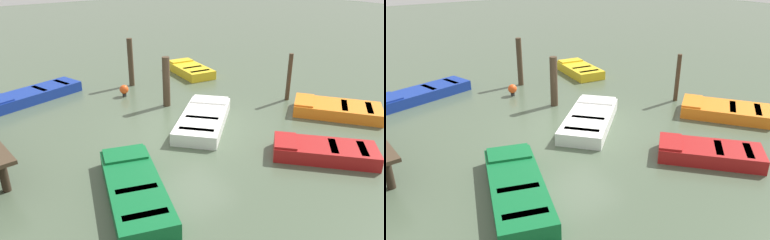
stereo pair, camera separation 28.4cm
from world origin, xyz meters
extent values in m
plane|color=#475642|center=(0.00, 0.00, 0.00)|extent=(80.00, 80.00, 0.00)
cylinder|color=#2E2318|center=(-0.19, 5.67, 0.42)|extent=(0.20, 0.20, 0.85)
cube|color=#0F602D|center=(-2.24, 3.28, 0.20)|extent=(3.76, 2.25, 0.40)
cube|color=orange|center=(-2.24, 3.28, 0.34)|extent=(3.17, 1.83, 0.04)
cube|color=#0F602D|center=(-0.92, 2.86, 0.43)|extent=(1.08, 1.30, 0.06)
cube|color=#B06E1E|center=(-2.49, 3.36, 0.38)|extent=(0.48, 0.98, 0.04)
cube|color=#B06E1E|center=(-3.42, 3.66, 0.38)|extent=(0.48, 0.98, 0.04)
cube|color=silver|center=(0.07, -0.52, 0.20)|extent=(3.33, 3.47, 0.40)
cube|color=#334772|center=(0.07, -0.52, 0.34)|extent=(2.76, 2.88, 0.04)
cube|color=silver|center=(0.96, -1.50, 0.43)|extent=(1.44, 1.40, 0.06)
cube|color=navy|center=(-0.10, -0.33, 0.38)|extent=(0.94, 0.88, 0.04)
cube|color=navy|center=(-0.73, 0.37, 0.38)|extent=(0.94, 0.88, 0.04)
cube|color=orange|center=(-2.00, -4.95, 0.20)|extent=(3.25, 2.92, 0.40)
cube|color=black|center=(-2.00, -4.95, 0.34)|extent=(2.70, 2.40, 0.04)
cube|color=orange|center=(-1.07, -4.27, 0.43)|extent=(1.30, 1.45, 0.06)
cube|color=black|center=(-2.18, -5.08, 0.38)|extent=(0.83, 1.05, 0.04)
cube|color=black|center=(-2.84, -5.55, 0.38)|extent=(0.83, 1.05, 0.04)
cube|color=maroon|center=(-3.68, -1.92, 0.20)|extent=(2.85, 2.73, 0.40)
cube|color=black|center=(-3.68, -1.92, 0.34)|extent=(2.36, 2.26, 0.04)
cube|color=maroon|center=(-2.88, -1.19, 0.43)|extent=(1.16, 1.19, 0.06)
cube|color=black|center=(-3.84, -2.06, 0.38)|extent=(0.76, 0.81, 0.04)
cube|color=black|center=(-4.41, -2.57, 0.38)|extent=(0.76, 0.81, 0.04)
cube|color=gold|center=(5.19, -3.68, 0.20)|extent=(2.80, 1.60, 0.40)
cube|color=#4C3319|center=(5.19, -3.68, 0.34)|extent=(2.37, 1.27, 0.04)
cube|color=gold|center=(6.22, -3.81, 0.43)|extent=(0.73, 1.20, 0.06)
cube|color=#42301E|center=(4.99, -3.65, 0.38)|extent=(0.33, 1.00, 0.04)
cube|color=#42301E|center=(4.27, -3.55, 0.38)|extent=(0.33, 1.00, 0.04)
cube|color=navy|center=(5.96, 3.40, 0.20)|extent=(2.22, 3.90, 0.40)
cube|color=silver|center=(5.96, 3.40, 0.34)|extent=(1.80, 3.29, 0.04)
cube|color=#A4A49F|center=(6.04, 3.14, 0.38)|extent=(0.96, 0.46, 0.04)
cube|color=#A4A49F|center=(6.33, 2.16, 0.38)|extent=(0.96, 0.46, 0.04)
cylinder|color=#423323|center=(5.31, -0.59, 1.03)|extent=(0.23, 0.23, 2.07)
cylinder|color=#423323|center=(2.34, -0.52, 0.94)|extent=(0.28, 0.28, 1.88)
cylinder|color=#423323|center=(0.10, -4.72, 0.92)|extent=(0.16, 0.16, 1.85)
cylinder|color=#262626|center=(4.21, 0.33, 0.06)|extent=(0.16, 0.16, 0.12)
sphere|color=#E54C19|center=(4.21, 0.33, 0.30)|extent=(0.36, 0.36, 0.36)
camera|label=1|loc=(-9.02, 6.55, 5.21)|focal=35.16mm
camera|label=2|loc=(-9.19, 6.32, 5.21)|focal=35.16mm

